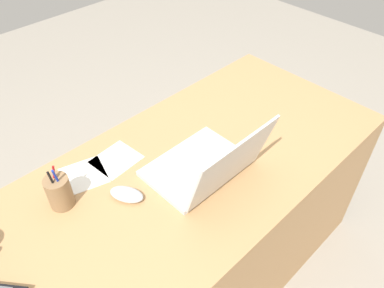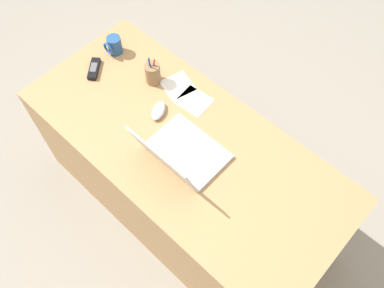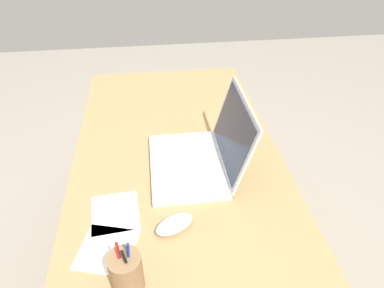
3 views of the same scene
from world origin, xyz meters
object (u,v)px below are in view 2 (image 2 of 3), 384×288
at_px(laptop, 180,154).
at_px(coffee_mug_white, 114,45).
at_px(pen_holder, 153,73).
at_px(computer_mouse, 158,111).
at_px(cordless_phone, 94,69).

bearing_deg(laptop, coffee_mug_white, -18.44).
bearing_deg(coffee_mug_white, pen_holder, -179.78).
relative_size(computer_mouse, coffee_mug_white, 1.18).
bearing_deg(laptop, computer_mouse, -24.05).
xyz_separation_m(computer_mouse, cordless_phone, (0.43, 0.04, -0.00)).
bearing_deg(computer_mouse, coffee_mug_white, -41.63).
bearing_deg(pen_holder, computer_mouse, 142.60).
height_order(computer_mouse, coffee_mug_white, coffee_mug_white).
height_order(coffee_mug_white, cordless_phone, coffee_mug_white).
xyz_separation_m(coffee_mug_white, pen_holder, (-0.29, -0.00, 0.01)).
distance_m(computer_mouse, coffee_mug_white, 0.46).
relative_size(laptop, computer_mouse, 3.00).
height_order(cordless_phone, pen_holder, pen_holder).
relative_size(coffee_mug_white, pen_holder, 0.58).
relative_size(coffee_mug_white, cordless_phone, 0.73).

